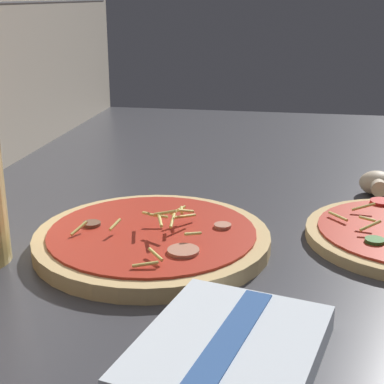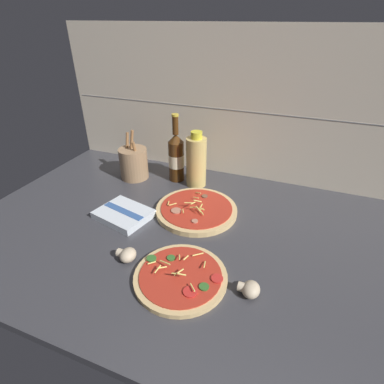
{
  "view_description": "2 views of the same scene",
  "coord_description": "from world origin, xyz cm",
  "px_view_note": "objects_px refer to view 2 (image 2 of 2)",
  "views": [
    {
      "loc": [
        -71.59,
        -4.16,
        31.12
      ],
      "look_at": [
        -10.06,
        6.69,
        10.17
      ],
      "focal_mm": 55.0,
      "sensor_mm": 36.0,
      "label": 1
    },
    {
      "loc": [
        21.37,
        -69.26,
        61.77
      ],
      "look_at": [
        -10.28,
        11.3,
        10.63
      ],
      "focal_mm": 28.0,
      "sensor_mm": 36.0,
      "label": 2
    }
  ],
  "objects_px": {
    "pizza_near": "(181,277)",
    "beer_bottle": "(176,157)",
    "pizza_far": "(196,210)",
    "oil_bottle": "(196,161)",
    "mushroom_left": "(250,289)",
    "mushroom_right": "(127,255)",
    "dish_towel": "(123,214)",
    "utensil_crock": "(134,163)"
  },
  "relations": [
    {
      "from": "beer_bottle",
      "to": "oil_bottle",
      "type": "xyz_separation_m",
      "value": [
        0.09,
        -0.01,
        0.0
      ]
    },
    {
      "from": "mushroom_left",
      "to": "utensil_crock",
      "type": "xyz_separation_m",
      "value": [
        -0.58,
        0.44,
        0.05
      ]
    },
    {
      "from": "beer_bottle",
      "to": "oil_bottle",
      "type": "height_order",
      "value": "beer_bottle"
    },
    {
      "from": "pizza_far",
      "to": "mushroom_right",
      "type": "height_order",
      "value": "pizza_far"
    },
    {
      "from": "pizza_near",
      "to": "oil_bottle",
      "type": "distance_m",
      "value": 0.52
    },
    {
      "from": "mushroom_left",
      "to": "pizza_near",
      "type": "bearing_deg",
      "value": -174.98
    },
    {
      "from": "mushroom_left",
      "to": "oil_bottle",
      "type": "bearing_deg",
      "value": 123.97
    },
    {
      "from": "beer_bottle",
      "to": "oil_bottle",
      "type": "distance_m",
      "value": 0.09
    },
    {
      "from": "mushroom_left",
      "to": "mushroom_right",
      "type": "xyz_separation_m",
      "value": [
        -0.34,
        -0.0,
        0.0
      ]
    },
    {
      "from": "pizza_near",
      "to": "dish_towel",
      "type": "height_order",
      "value": "pizza_near"
    },
    {
      "from": "beer_bottle",
      "to": "mushroom_left",
      "type": "height_order",
      "value": "beer_bottle"
    },
    {
      "from": "pizza_far",
      "to": "mushroom_right",
      "type": "xyz_separation_m",
      "value": [
        -0.1,
        -0.29,
        0.01
      ]
    },
    {
      "from": "utensil_crock",
      "to": "pizza_far",
      "type": "bearing_deg",
      "value": -24.35
    },
    {
      "from": "utensil_crock",
      "to": "beer_bottle",
      "type": "bearing_deg",
      "value": 15.31
    },
    {
      "from": "dish_towel",
      "to": "utensil_crock",
      "type": "bearing_deg",
      "value": 113.32
    },
    {
      "from": "pizza_far",
      "to": "utensil_crock",
      "type": "bearing_deg",
      "value": 155.65
    },
    {
      "from": "dish_towel",
      "to": "mushroom_left",
      "type": "bearing_deg",
      "value": -19.73
    },
    {
      "from": "pizza_near",
      "to": "dish_towel",
      "type": "distance_m",
      "value": 0.34
    },
    {
      "from": "pizza_near",
      "to": "utensil_crock",
      "type": "xyz_separation_m",
      "value": [
        -0.41,
        0.45,
        0.06
      ]
    },
    {
      "from": "mushroom_right",
      "to": "dish_towel",
      "type": "relative_size",
      "value": 0.27
    },
    {
      "from": "pizza_near",
      "to": "beer_bottle",
      "type": "distance_m",
      "value": 0.56
    },
    {
      "from": "pizza_far",
      "to": "mushroom_left",
      "type": "bearing_deg",
      "value": -49.19
    },
    {
      "from": "pizza_near",
      "to": "mushroom_right",
      "type": "height_order",
      "value": "pizza_near"
    },
    {
      "from": "pizza_near",
      "to": "mushroom_right",
      "type": "relative_size",
      "value": 4.45
    },
    {
      "from": "mushroom_left",
      "to": "dish_towel",
      "type": "distance_m",
      "value": 0.5
    },
    {
      "from": "beer_bottle",
      "to": "dish_towel",
      "type": "relative_size",
      "value": 1.38
    },
    {
      "from": "utensil_crock",
      "to": "pizza_near",
      "type": "bearing_deg",
      "value": -48.15
    },
    {
      "from": "oil_bottle",
      "to": "utensil_crock",
      "type": "distance_m",
      "value": 0.27
    },
    {
      "from": "mushroom_left",
      "to": "mushroom_right",
      "type": "distance_m",
      "value": 0.34
    },
    {
      "from": "oil_bottle",
      "to": "mushroom_left",
      "type": "bearing_deg",
      "value": -56.03
    },
    {
      "from": "pizza_near",
      "to": "beer_bottle",
      "type": "height_order",
      "value": "beer_bottle"
    },
    {
      "from": "pizza_near",
      "to": "oil_bottle",
      "type": "relative_size",
      "value": 1.1
    },
    {
      "from": "mushroom_left",
      "to": "dish_towel",
      "type": "bearing_deg",
      "value": 160.27
    },
    {
      "from": "beer_bottle",
      "to": "dish_towel",
      "type": "xyz_separation_m",
      "value": [
        -0.06,
        -0.32,
        -0.09
      ]
    },
    {
      "from": "utensil_crock",
      "to": "mushroom_right",
      "type": "bearing_deg",
      "value": -61.57
    },
    {
      "from": "pizza_far",
      "to": "oil_bottle",
      "type": "distance_m",
      "value": 0.22
    },
    {
      "from": "beer_bottle",
      "to": "mushroom_right",
      "type": "bearing_deg",
      "value": -82.24
    },
    {
      "from": "beer_bottle",
      "to": "dish_towel",
      "type": "distance_m",
      "value": 0.34
    },
    {
      "from": "pizza_near",
      "to": "pizza_far",
      "type": "relative_size",
      "value": 0.87
    },
    {
      "from": "pizza_far",
      "to": "mushroom_right",
      "type": "relative_size",
      "value": 5.12
    },
    {
      "from": "oil_bottle",
      "to": "pizza_near",
      "type": "bearing_deg",
      "value": -73.74
    },
    {
      "from": "pizza_far",
      "to": "pizza_near",
      "type": "bearing_deg",
      "value": -76.84
    }
  ]
}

